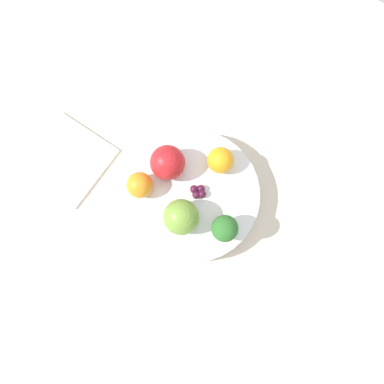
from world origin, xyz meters
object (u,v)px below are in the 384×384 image
object	(u,v)px
napkin	(68,159)
orange_back	(140,185)
broccoli	(225,229)
apple_green	(181,217)
bowl	(192,196)
orange_front	(220,160)
grape_cluster	(199,192)
apple_red	(168,163)

from	to	relation	value
napkin	orange_back	bearing A→B (deg)	96.91
broccoli	apple_green	world-z (taller)	apple_green
bowl	orange_front	xyz separation A→B (m)	(-0.07, 0.02, 0.05)
orange_back	napkin	distance (m)	0.18
orange_back	apple_green	bearing A→B (deg)	82.84
apple_green	grape_cluster	world-z (taller)	apple_green
orange_front	grape_cluster	size ratio (longest dim) A/B	1.71
grape_cluster	napkin	world-z (taller)	grape_cluster
broccoli	orange_front	distance (m)	0.13
orange_back	broccoli	bearing A→B (deg)	93.13
bowl	apple_red	distance (m)	0.08
orange_back	apple_red	bearing A→B (deg)	159.56
orange_front	napkin	bearing A→B (deg)	-63.27
grape_cluster	napkin	distance (m)	0.28
orange_front	orange_back	bearing A→B (deg)	-41.12
apple_red	bowl	bearing A→B (deg)	72.92
apple_green	orange_back	world-z (taller)	apple_green
bowl	orange_back	bearing A→B (deg)	-64.67
bowl	broccoli	size ratio (longest dim) A/B	4.13
broccoli	grape_cluster	xyz separation A→B (m)	(-0.04, -0.07, -0.03)
napkin	orange_front	bearing A→B (deg)	116.73
broccoli	apple_red	world-z (taller)	apple_red
apple_red	apple_green	distance (m)	0.10
apple_red	orange_front	bearing A→B (deg)	125.31
napkin	apple_red	bearing A→B (deg)	112.77
broccoli	orange_front	bearing A→B (deg)	-146.87
apple_green	napkin	size ratio (longest dim) A/B	0.41
bowl	broccoli	distance (m)	0.11
apple_red	napkin	distance (m)	0.22
orange_front	grape_cluster	xyz separation A→B (m)	(0.07, -0.00, -0.02)
apple_red	orange_front	world-z (taller)	apple_red
bowl	grape_cluster	xyz separation A→B (m)	(-0.01, 0.01, 0.03)
apple_green	orange_front	distance (m)	0.13
apple_red	orange_front	distance (m)	0.10
bowl	orange_front	world-z (taller)	orange_front
bowl	grape_cluster	world-z (taller)	grape_cluster
orange_front	orange_back	xyz separation A→B (m)	(0.11, -0.10, -0.00)
bowl	napkin	xyz separation A→B (m)	(0.06, -0.25, -0.02)
apple_green	orange_front	xyz separation A→B (m)	(-0.13, 0.01, -0.01)
bowl	napkin	distance (m)	0.26
broccoli	grape_cluster	distance (m)	0.09
apple_green	orange_back	xyz separation A→B (m)	(-0.01, -0.09, -0.01)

